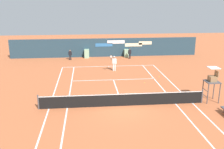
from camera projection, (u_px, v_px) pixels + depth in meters
ground_plane at (121, 103)px, 19.55m from camera, size 80.00×80.00×0.01m
tennis_net at (123, 99)px, 18.86m from camera, size 12.10×0.10×1.07m
sponsor_back_wall at (105, 48)px, 34.88m from camera, size 25.00×1.02×2.46m
umpire_chair at (212, 80)px, 19.41m from camera, size 1.00×1.00×2.67m
player_on_baseline at (114, 62)px, 27.96m from camera, size 0.78×0.67×1.85m
ball_kid_left_post at (70, 54)px, 33.06m from camera, size 0.43×0.19×1.30m
ball_kid_centre_post at (130, 53)px, 33.78m from camera, size 0.45×0.21×1.34m
tennis_ball_by_sideline at (145, 83)px, 24.16m from camera, size 0.07×0.07×0.07m
tennis_ball_mid_court at (159, 77)px, 26.01m from camera, size 0.07×0.07×0.07m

